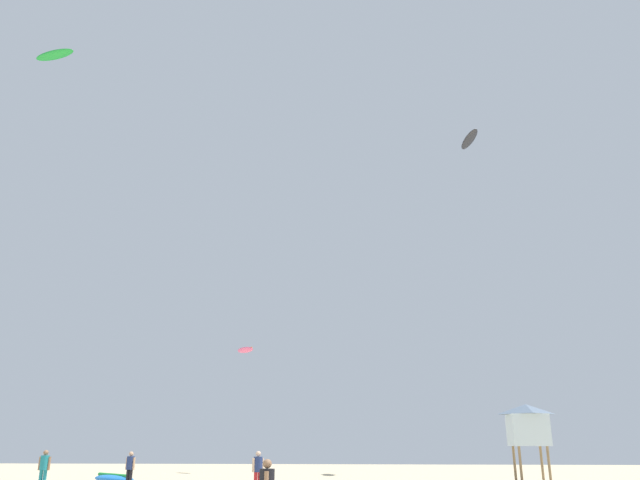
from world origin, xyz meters
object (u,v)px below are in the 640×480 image
at_px(kite_aloft_1, 245,350).
at_px(kite_grounded_near, 114,479).
at_px(person_right, 130,466).
at_px(kite_aloft_0, 469,139).
at_px(kite_aloft_3, 55,55).
at_px(person_midground, 44,467).
at_px(lifeguard_tower, 527,424).
at_px(person_left, 258,468).

bearing_deg(kite_aloft_1, kite_grounded_near, -105.77).
distance_m(person_right, kite_aloft_0, 37.34).
relative_size(person_right, kite_aloft_3, 0.55).
bearing_deg(person_right, kite_aloft_1, -165.72).
bearing_deg(person_midground, person_right, -54.95).
relative_size(person_right, kite_aloft_0, 0.44).
distance_m(kite_aloft_0, kite_aloft_1, 25.88).
relative_size(lifeguard_tower, kite_aloft_3, 1.37).
xyz_separation_m(person_left, lifeguard_tower, (13.61, 8.74, 2.06)).
bearing_deg(kite_grounded_near, person_midground, -101.86).
relative_size(person_left, kite_aloft_0, 0.45).
distance_m(person_left, kite_aloft_3, 29.24).
bearing_deg(kite_aloft_3, kite_aloft_0, 29.15).
distance_m(person_midground, kite_grounded_near, 5.58).
bearing_deg(kite_aloft_3, kite_aloft_1, 58.62).
height_order(person_left, kite_grounded_near, person_left).
height_order(person_midground, lifeguard_tower, lifeguard_tower).
xyz_separation_m(lifeguard_tower, kite_aloft_3, (-28.46, -4.60, 22.79)).
height_order(person_left, kite_aloft_3, kite_aloft_3).
height_order(person_right, kite_aloft_1, kite_aloft_1).
height_order(kite_aloft_1, kite_aloft_3, kite_aloft_3).
bearing_deg(lifeguard_tower, person_left, -147.28).
bearing_deg(person_right, person_left, 87.12).
bearing_deg(person_right, kite_aloft_3, -78.28).
relative_size(person_right, kite_grounded_near, 0.43).
relative_size(kite_aloft_1, kite_aloft_3, 0.63).
bearing_deg(kite_aloft_3, lifeguard_tower, 9.19).
xyz_separation_m(person_left, kite_aloft_0, (13.83, 20.14, 25.87)).
relative_size(person_midground, kite_grounded_near, 0.46).
distance_m(kite_aloft_0, kite_aloft_3, 32.86).
relative_size(person_midground, lifeguard_tower, 0.42).
relative_size(kite_grounded_near, kite_aloft_1, 1.98).
bearing_deg(person_left, lifeguard_tower, -96.58).
distance_m(lifeguard_tower, kite_aloft_3, 36.75).
bearing_deg(person_midground, person_left, -92.31).
xyz_separation_m(person_right, kite_aloft_0, (20.68, 17.21, 25.90)).
bearing_deg(kite_aloft_1, lifeguard_tower, -31.75).
bearing_deg(kite_aloft_0, person_midground, -141.14).
height_order(person_left, kite_aloft_1, kite_aloft_1).
distance_m(person_left, kite_aloft_0, 35.58).
relative_size(person_left, lifeguard_tower, 0.41).
bearing_deg(person_midground, kite_grounded_near, -9.37).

